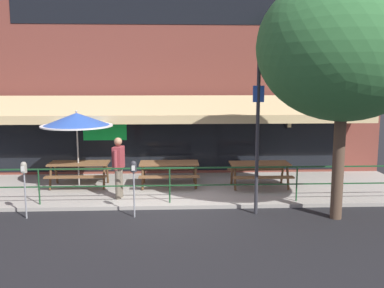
# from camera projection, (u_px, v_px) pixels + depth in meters

# --- Properties ---
(ground_plane) EXTENTS (120.00, 120.00, 0.00)m
(ground_plane) POSITION_uv_depth(u_px,v_px,m) (170.00, 210.00, 11.23)
(ground_plane) COLOR black
(patio_deck) EXTENTS (15.00, 4.00, 0.10)m
(patio_deck) POSITION_uv_depth(u_px,v_px,m) (170.00, 189.00, 13.20)
(patio_deck) COLOR #9E998E
(patio_deck) RESTS_ON ground
(restaurant_building) EXTENTS (15.00, 1.60, 8.44)m
(restaurant_building) POSITION_uv_depth(u_px,v_px,m) (169.00, 56.00, 14.79)
(restaurant_building) COLOR brown
(restaurant_building) RESTS_ON ground
(patio_railing) EXTENTS (13.84, 0.04, 0.97)m
(patio_railing) POSITION_uv_depth(u_px,v_px,m) (170.00, 177.00, 11.41)
(patio_railing) COLOR #194723
(patio_railing) RESTS_ON patio_deck
(picnic_table_left) EXTENTS (1.80, 1.42, 0.76)m
(picnic_table_left) POSITION_uv_depth(u_px,v_px,m) (79.00, 167.00, 13.15)
(picnic_table_left) COLOR brown
(picnic_table_left) RESTS_ON patio_deck
(picnic_table_centre) EXTENTS (1.80, 1.42, 0.76)m
(picnic_table_centre) POSITION_uv_depth(u_px,v_px,m) (169.00, 167.00, 13.17)
(picnic_table_centre) COLOR brown
(picnic_table_centre) RESTS_ON patio_deck
(picnic_table_right) EXTENTS (1.80, 1.42, 0.76)m
(picnic_table_right) POSITION_uv_depth(u_px,v_px,m) (259.00, 168.00, 13.09)
(picnic_table_right) COLOR brown
(picnic_table_right) RESTS_ON patio_deck
(patio_umbrella_left) EXTENTS (2.14, 2.14, 2.38)m
(patio_umbrella_left) POSITION_uv_depth(u_px,v_px,m) (77.00, 120.00, 12.83)
(patio_umbrella_left) COLOR #B7B2A8
(patio_umbrella_left) RESTS_ON patio_deck
(pedestrian_walking) EXTENTS (0.32, 0.61, 1.71)m
(pedestrian_walking) POSITION_uv_depth(u_px,v_px,m) (119.00, 165.00, 11.81)
(pedestrian_walking) COLOR #665B4C
(pedestrian_walking) RESTS_ON patio_deck
(parking_meter_near) EXTENTS (0.15, 0.16, 1.42)m
(parking_meter_near) POSITION_uv_depth(u_px,v_px,m) (24.00, 173.00, 10.34)
(parking_meter_near) COLOR gray
(parking_meter_near) RESTS_ON ground
(parking_meter_far) EXTENTS (0.15, 0.16, 1.42)m
(parking_meter_far) POSITION_uv_depth(u_px,v_px,m) (134.00, 172.00, 10.44)
(parking_meter_far) COLOR gray
(parking_meter_far) RESTS_ON ground
(street_sign_pole) EXTENTS (0.28, 0.09, 4.22)m
(street_sign_pole) POSITION_uv_depth(u_px,v_px,m) (258.00, 129.00, 10.57)
(street_sign_pole) COLOR #2D2D33
(street_sign_pole) RESTS_ON ground
(street_tree_curbside) EXTENTS (4.09, 3.68, 6.49)m
(street_tree_curbside) POSITION_uv_depth(u_px,v_px,m) (351.00, 37.00, 9.81)
(street_tree_curbside) COLOR brown
(street_tree_curbside) RESTS_ON ground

